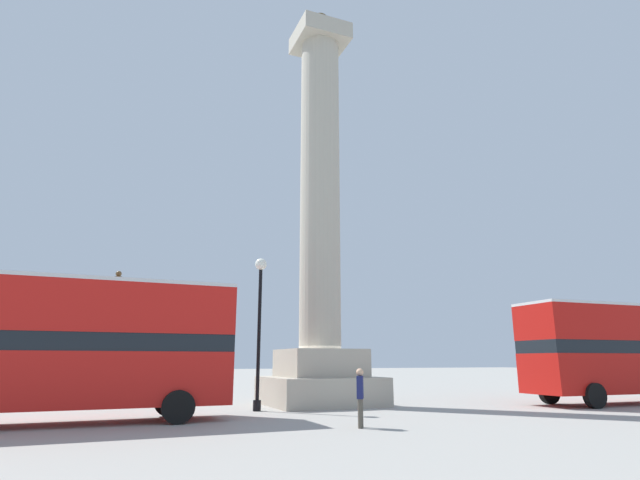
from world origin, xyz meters
TOP-DOWN VIEW (x-y plane):
  - ground_plane at (0.00, 0.00)m, footprint 200.00×200.00m
  - monument_column at (0.00, 0.00)m, footprint 4.66×4.66m
  - bus_a at (-10.53, -3.48)m, footprint 11.21×2.76m
  - bus_b at (13.56, -4.80)m, footprint 11.26×3.11m
  - equestrian_statue at (-8.60, 4.82)m, footprint 3.33×2.74m
  - street_lamp at (-3.28, -1.62)m, footprint 0.48×0.48m
  - pedestrian_near_lamp at (-1.84, -7.52)m, footprint 0.37×0.46m

SIDE VIEW (x-z plane):
  - ground_plane at x=0.00m, z-range 0.00..0.00m
  - pedestrian_near_lamp at x=-1.84m, z-range 0.09..1.74m
  - equestrian_statue at x=-8.60m, z-range -1.26..4.86m
  - bus_b at x=13.56m, z-range 0.23..4.59m
  - bus_a at x=-10.53m, z-range 0.23..4.61m
  - street_lamp at x=-3.28m, z-range 0.66..6.60m
  - monument_column at x=0.00m, z-range -2.68..16.96m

